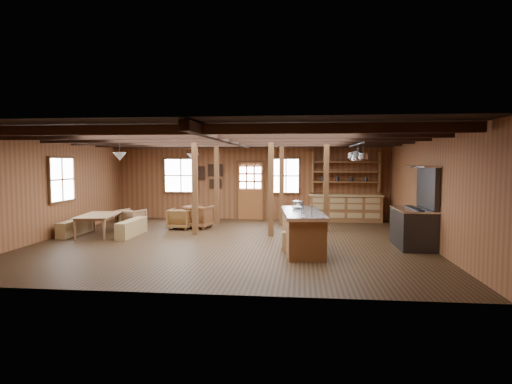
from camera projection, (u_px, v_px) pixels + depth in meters
room at (230, 189)px, 11.19m from camera, size 10.04×9.04×2.84m
ceiling_joists at (231, 140)px, 11.27m from camera, size 9.80×8.82×0.18m
timber_posts at (258, 185)px, 13.20m from camera, size 3.95×2.35×2.80m
back_door at (250, 195)px, 15.64m from camera, size 1.02×0.08×2.15m
window_back_left at (181, 176)px, 15.87m from camera, size 1.32×0.06×1.32m
window_back_right at (286, 176)px, 15.46m from camera, size 1.02×0.06×1.32m
window_left at (62, 180)px, 12.19m from camera, size 0.14×1.24×1.32m
notice_boards at (210, 175)px, 15.75m from camera, size 1.08×0.03×0.90m
back_counter at (345, 205)px, 15.06m from camera, size 2.55×0.60×2.45m
pendant_lamps at (159, 157)px, 12.36m from camera, size 1.86×2.36×0.66m
pot_rack at (356, 155)px, 11.15m from camera, size 0.36×3.00×0.43m
kitchen_island at (302, 231)px, 10.09m from camera, size 1.12×2.57×1.20m
step_stool at (293, 241)px, 10.13m from camera, size 0.54×0.41×0.45m
commercial_range at (415, 221)px, 10.50m from camera, size 0.84×1.63×2.01m
dining_table at (100, 225)px, 12.28m from camera, size 1.17×1.81×0.60m
bench_wall at (75, 227)px, 12.36m from camera, size 0.30×1.59×0.44m
bench_aisle at (132, 228)px, 12.18m from camera, size 0.31×1.65×0.45m
armchair_a at (180, 219)px, 13.43m from camera, size 0.73×0.75×0.64m
armchair_b at (199, 217)px, 13.60m from camera, size 0.92×0.93×0.73m
armchair_c at (132, 219)px, 13.28m from camera, size 0.86×0.87×0.65m
counter_pot at (298, 204)px, 10.90m from camera, size 0.28×0.28×0.17m
bowl at (297, 207)px, 10.61m from camera, size 0.33×0.33×0.06m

